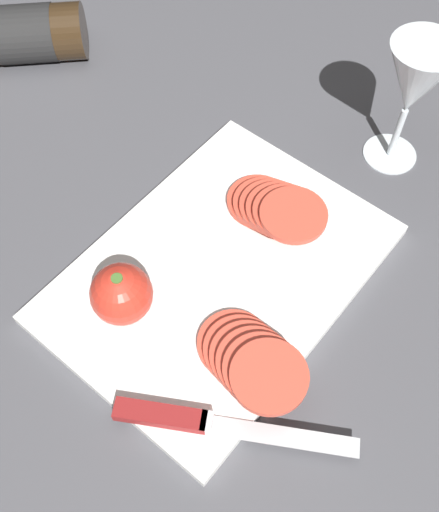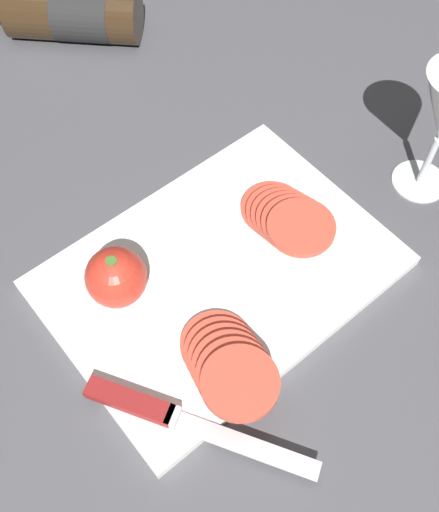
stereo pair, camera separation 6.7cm
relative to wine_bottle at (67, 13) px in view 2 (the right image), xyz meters
The scene contains 7 objects.
ground_plane 0.49m from the wine_bottle, 104.64° to the right, with size 3.00×3.00×0.00m, color #4C4C51.
cutting_board 0.49m from the wine_bottle, 101.68° to the right, with size 0.39×0.28×0.02m.
wine_bottle is the anchor object (origin of this frame).
whole_tomato 0.48m from the wine_bottle, 115.40° to the right, with size 0.07×0.07×0.07m.
knife 0.63m from the wine_bottle, 114.55° to the right, with size 0.14×0.22×0.01m.
tomato_slice_stack_near 0.49m from the wine_bottle, 90.20° to the right, with size 0.09×0.14×0.05m.
tomato_slice_stack_far 0.61m from the wine_bottle, 106.48° to the right, with size 0.10×0.14×0.05m.
Camera 2 is at (-0.20, -0.28, 0.62)m, focal length 42.00 mm.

